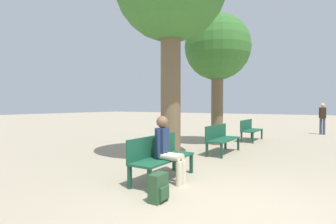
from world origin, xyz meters
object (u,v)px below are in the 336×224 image
bench_row_1 (221,137)px  person_seated (167,147)px  tree_row_1 (217,49)px  pedestrian_near (323,117)px  backpack (159,188)px  bench_row_2 (250,129)px  bench_row_0 (160,154)px

bench_row_1 → person_seated: 3.42m
tree_row_1 → person_seated: size_ratio=3.82×
person_seated → pedestrian_near: pedestrian_near is taller
person_seated → pedestrian_near: size_ratio=0.81×
bench_row_1 → backpack: bearing=-81.4°
bench_row_2 → pedestrian_near: pedestrian_near is taller
backpack → pedestrian_near: (1.81, 11.72, 0.68)m
bench_row_1 → bench_row_2: size_ratio=1.00×
tree_row_1 → backpack: tree_row_1 is taller
pedestrian_near → person_seated: bearing=-101.6°
bench_row_0 → person_seated: person_seated is taller
bench_row_2 → person_seated: size_ratio=1.28×
pedestrian_near → backpack: bearing=-98.8°
person_seated → pedestrian_near: bearing=78.4°
tree_row_1 → pedestrian_near: 7.13m
bench_row_0 → backpack: size_ratio=3.77×
tree_row_1 → pedestrian_near: size_ratio=3.09×
bench_row_1 → pedestrian_near: pedestrian_near is taller
pedestrian_near → tree_row_1: bearing=-118.9°
bench_row_1 → pedestrian_near: 7.82m
tree_row_1 → bench_row_2: bearing=66.4°
bench_row_0 → person_seated: size_ratio=1.28×
bench_row_0 → backpack: bench_row_0 is taller
bench_row_2 → bench_row_1: bearing=-90.0°
person_seated → pedestrian_near: 11.05m
person_seated → backpack: (0.41, -0.90, -0.46)m
tree_row_1 → backpack: size_ratio=11.27×
bench_row_0 → bench_row_1: bearing=90.0°
bench_row_1 → bench_row_2: (0.00, 3.32, 0.00)m
bench_row_2 → backpack: bearing=-85.1°
pedestrian_near → bench_row_0: bearing=-102.9°
bench_row_0 → bench_row_2: bearing=90.0°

